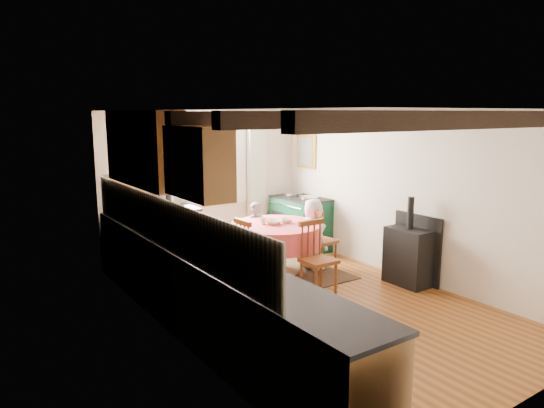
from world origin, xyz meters
TOP-DOWN VIEW (x-y plane):
  - floor at (0.00, 0.00)m, footprint 3.60×5.50m
  - ceiling at (0.00, 0.00)m, footprint 3.60×5.50m
  - wall_back at (0.00, 2.75)m, footprint 3.60×0.00m
  - wall_front at (0.00, -2.75)m, footprint 3.60×0.00m
  - wall_left at (-1.80, 0.00)m, footprint 0.00×5.50m
  - wall_right at (1.80, 0.00)m, footprint 0.00×5.50m
  - beam_a at (0.00, -2.00)m, footprint 3.60×0.16m
  - beam_b at (0.00, -1.00)m, footprint 3.60×0.16m
  - beam_c at (0.00, 0.00)m, footprint 3.60×0.16m
  - beam_d at (0.00, 1.00)m, footprint 3.60×0.16m
  - beam_e at (0.00, 2.00)m, footprint 3.60×0.16m
  - splash_left at (-1.78, 0.30)m, footprint 0.02×4.50m
  - splash_back at (-1.00, 2.73)m, footprint 1.40×0.02m
  - base_cabinet_left at (-1.50, 0.00)m, footprint 0.60×5.30m
  - base_cabinet_back at (-1.05, 2.45)m, footprint 1.30×0.60m
  - worktop_left at (-1.48, 0.00)m, footprint 0.64×5.30m
  - worktop_back at (-1.05, 2.43)m, footprint 1.30×0.64m
  - wall_cabinet_glass at (-1.63, 1.20)m, footprint 0.34×1.80m
  - wall_cabinet_solid at (-1.63, -0.30)m, footprint 0.34×0.90m
  - window_frame at (0.10, 2.73)m, footprint 1.34×0.03m
  - window_pane at (0.10, 2.74)m, footprint 1.20×0.01m
  - curtain_left at (-0.75, 2.65)m, footprint 0.35×0.10m
  - curtain_right at (0.95, 2.65)m, footprint 0.35×0.10m
  - curtain_rod at (0.10, 2.65)m, footprint 2.00×0.03m
  - wall_picture at (1.77, 2.30)m, footprint 0.04×0.50m
  - wall_plate at (1.05, 2.72)m, footprint 0.30×0.02m
  - rug at (0.23, 1.04)m, footprint 1.98×1.54m
  - dining_table at (0.23, 1.04)m, footprint 1.32×1.32m
  - chair_near at (0.32, 0.18)m, footprint 0.43×0.45m
  - chair_left at (-0.54, 0.96)m, footprint 0.44×0.42m
  - chair_right at (1.04, 0.98)m, footprint 0.46×0.44m
  - aga_range at (1.47, 2.05)m, footprint 0.66×1.02m
  - cast_iron_stove at (1.58, -0.26)m, footprint 0.37×0.62m
  - child_far at (0.26, 1.66)m, footprint 0.41×0.31m
  - child_right at (0.92, 1.03)m, footprint 0.38×0.56m
  - bowl_a at (0.21, 1.05)m, footprint 0.31×0.31m
  - bowl_b at (0.41, 1.03)m, footprint 0.23×0.23m
  - cup at (0.09, 1.15)m, footprint 0.13×0.13m
  - canister_tall at (-1.20, 2.50)m, footprint 0.14×0.14m
  - canister_wide at (-1.01, 2.50)m, footprint 0.17×0.17m
  - canister_slim at (-0.80, 2.43)m, footprint 0.10×0.10m

SIDE VIEW (x-z plane):
  - floor at x=0.00m, z-range 0.00..0.00m
  - rug at x=0.23m, z-range 0.00..0.01m
  - dining_table at x=0.23m, z-range 0.00..0.80m
  - base_cabinet_left at x=-1.50m, z-range 0.00..0.88m
  - base_cabinet_back at x=-1.05m, z-range 0.00..0.88m
  - aga_range at x=1.47m, z-range 0.00..0.94m
  - chair_right at x=1.04m, z-range 0.00..0.95m
  - chair_left at x=-0.54m, z-range 0.00..0.95m
  - chair_near at x=0.32m, z-range 0.00..0.97m
  - child_far at x=0.26m, z-range 0.00..1.03m
  - child_right at x=0.92m, z-range 0.00..1.10m
  - cast_iron_stove at x=1.58m, z-range 0.00..1.24m
  - bowl_b at x=0.41m, z-range 0.80..0.85m
  - bowl_a at x=0.21m, z-range 0.80..0.85m
  - cup at x=0.09m, z-range 0.80..0.89m
  - worktop_left at x=-1.48m, z-range 0.88..0.92m
  - worktop_back at x=-1.05m, z-range 0.88..0.92m
  - canister_wide at x=-1.01m, z-range 0.92..1.11m
  - canister_tall at x=-1.20m, z-range 0.92..1.16m
  - canister_slim at x=-0.80m, z-range 0.92..1.21m
  - curtain_left at x=-0.75m, z-range 0.05..2.15m
  - curtain_right at x=0.95m, z-range 0.05..2.15m
  - wall_back at x=0.00m, z-range 0.00..2.40m
  - wall_front at x=0.00m, z-range 0.00..2.40m
  - wall_left at x=-1.80m, z-range 0.00..2.40m
  - wall_right at x=1.80m, z-range 0.00..2.40m
  - splash_left at x=-1.78m, z-range 0.92..1.48m
  - splash_back at x=-1.00m, z-range 0.92..1.48m
  - window_frame at x=0.10m, z-range 0.83..2.37m
  - window_pane at x=0.10m, z-range 0.90..2.30m
  - wall_picture at x=1.77m, z-range 1.40..2.00m
  - wall_plate at x=1.05m, z-range 1.55..1.85m
  - wall_cabinet_solid at x=-1.63m, z-range 1.55..2.25m
  - wall_cabinet_glass at x=-1.63m, z-range 1.50..2.40m
  - curtain_rod at x=0.10m, z-range 2.19..2.22m
  - beam_a at x=0.00m, z-range 2.23..2.39m
  - beam_b at x=0.00m, z-range 2.23..2.39m
  - beam_c at x=0.00m, z-range 2.23..2.39m
  - beam_d at x=0.00m, z-range 2.23..2.39m
  - beam_e at x=0.00m, z-range 2.23..2.39m
  - ceiling at x=0.00m, z-range 2.40..2.40m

